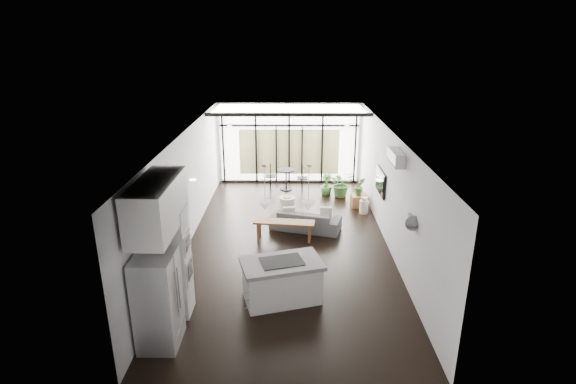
{
  "coord_description": "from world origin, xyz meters",
  "views": [
    {
      "loc": [
        0.09,
        -10.36,
        5.01
      ],
      "look_at": [
        0.0,
        0.3,
        1.25
      ],
      "focal_mm": 28.0,
      "sensor_mm": 36.0,
      "label": 1
    }
  ],
  "objects_px": {
    "pouf": "(287,203)",
    "tv": "(381,182)",
    "console_bench": "(284,230)",
    "island": "(282,281)",
    "fridge": "(158,300)",
    "sofa": "(306,217)",
    "milk_can": "(364,205)"
  },
  "relations": [
    {
      "from": "fridge",
      "to": "sofa",
      "type": "distance_m",
      "value": 5.45
    },
    {
      "from": "tv",
      "to": "island",
      "type": "bearing_deg",
      "value": -125.25
    },
    {
      "from": "pouf",
      "to": "milk_can",
      "type": "xyz_separation_m",
      "value": [
        2.26,
        -0.32,
        0.06
      ]
    },
    {
      "from": "sofa",
      "to": "milk_can",
      "type": "distance_m",
      "value": 2.1
    },
    {
      "from": "island",
      "to": "fridge",
      "type": "xyz_separation_m",
      "value": [
        -2.03,
        -1.33,
        0.41
      ]
    },
    {
      "from": "pouf",
      "to": "tv",
      "type": "relative_size",
      "value": 0.43
    },
    {
      "from": "island",
      "to": "sofa",
      "type": "xyz_separation_m",
      "value": [
        0.57,
        3.43,
        -0.06
      ]
    },
    {
      "from": "pouf",
      "to": "sofa",
      "type": "bearing_deg",
      "value": -71.03
    },
    {
      "from": "island",
      "to": "fridge",
      "type": "relative_size",
      "value": 0.93
    },
    {
      "from": "pouf",
      "to": "island",
      "type": "bearing_deg",
      "value": -90.68
    },
    {
      "from": "milk_can",
      "to": "tv",
      "type": "height_order",
      "value": "tv"
    },
    {
      "from": "sofa",
      "to": "console_bench",
      "type": "relative_size",
      "value": 1.21
    },
    {
      "from": "island",
      "to": "tv",
      "type": "bearing_deg",
      "value": 38.62
    },
    {
      "from": "sofa",
      "to": "tv",
      "type": "relative_size",
      "value": 1.7
    },
    {
      "from": "island",
      "to": "pouf",
      "type": "distance_m",
      "value": 4.92
    },
    {
      "from": "island",
      "to": "milk_can",
      "type": "xyz_separation_m",
      "value": [
        2.32,
        4.6,
        -0.17
      ]
    },
    {
      "from": "fridge",
      "to": "console_bench",
      "type": "height_order",
      "value": "fridge"
    },
    {
      "from": "island",
      "to": "sofa",
      "type": "distance_m",
      "value": 3.48
    },
    {
      "from": "pouf",
      "to": "milk_can",
      "type": "relative_size",
      "value": 0.93
    },
    {
      "from": "pouf",
      "to": "tv",
      "type": "distance_m",
      "value": 3.03
    },
    {
      "from": "island",
      "to": "fridge",
      "type": "bearing_deg",
      "value": -162.83
    },
    {
      "from": "fridge",
      "to": "console_bench",
      "type": "relative_size",
      "value": 1.07
    },
    {
      "from": "island",
      "to": "sofa",
      "type": "height_order",
      "value": "island"
    },
    {
      "from": "island",
      "to": "fridge",
      "type": "distance_m",
      "value": 2.46
    },
    {
      "from": "milk_can",
      "to": "fridge",
      "type": "bearing_deg",
      "value": -126.24
    },
    {
      "from": "milk_can",
      "to": "tv",
      "type": "bearing_deg",
      "value": -76.21
    },
    {
      "from": "sofa",
      "to": "milk_can",
      "type": "xyz_separation_m",
      "value": [
        1.75,
        1.16,
        -0.11
      ]
    },
    {
      "from": "sofa",
      "to": "milk_can",
      "type": "relative_size",
      "value": 3.72
    },
    {
      "from": "milk_can",
      "to": "tv",
      "type": "xyz_separation_m",
      "value": [
        0.24,
        -0.98,
        1.05
      ]
    },
    {
      "from": "island",
      "to": "sofa",
      "type": "relative_size",
      "value": 0.83
    },
    {
      "from": "console_bench",
      "to": "pouf",
      "type": "xyz_separation_m",
      "value": [
        0.06,
        2.11,
        -0.06
      ]
    },
    {
      "from": "console_bench",
      "to": "tv",
      "type": "xyz_separation_m",
      "value": [
        2.56,
        0.81,
        1.05
      ]
    }
  ]
}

